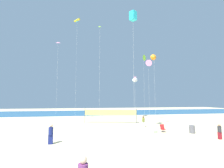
% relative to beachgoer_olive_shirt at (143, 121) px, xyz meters
% --- Properties ---
extents(ground_plane, '(120.00, 120.00, 0.00)m').
position_rel_beachgoer_olive_shirt_xyz_m(ground_plane, '(-6.03, -7.10, -0.82)').
color(ground_plane, beige).
extents(ocean_band, '(120.00, 20.00, 0.01)m').
position_rel_beachgoer_olive_shirt_xyz_m(ocean_band, '(-6.03, 27.43, -0.81)').
color(ocean_band, '#28608C').
rests_on(ocean_band, ground).
extents(beachgoer_olive_shirt, '(0.35, 0.35, 1.53)m').
position_rel_beachgoer_olive_shirt_xyz_m(beachgoer_olive_shirt, '(0.00, 0.00, 0.00)').
color(beachgoer_olive_shirt, white).
rests_on(beachgoer_olive_shirt, ground).
extents(beachgoer_navy_shirt, '(0.40, 0.40, 1.75)m').
position_rel_beachgoer_olive_shirt_xyz_m(beachgoer_navy_shirt, '(-11.34, -7.20, 0.12)').
color(beachgoer_navy_shirt, navy).
rests_on(beachgoer_navy_shirt, ground).
extents(beachgoer_charcoal_shirt, '(0.35, 0.35, 1.52)m').
position_rel_beachgoer_olive_shirt_xyz_m(beachgoer_charcoal_shirt, '(4.70, -8.31, -0.00)').
color(beachgoer_charcoal_shirt, maroon).
rests_on(beachgoer_charcoal_shirt, ground).
extents(folding_beach_chair, '(0.52, 0.65, 0.89)m').
position_rel_beachgoer_olive_shirt_xyz_m(folding_beach_chair, '(0.94, -3.92, -0.35)').
color(folding_beach_chair, red).
rests_on(folding_beach_chair, ground).
extents(trash_barrel, '(0.62, 0.62, 0.89)m').
position_rel_beachgoer_olive_shirt_xyz_m(trash_barrel, '(3.93, -5.21, -0.37)').
color(trash_barrel, '#595960').
rests_on(trash_barrel, ground).
extents(volleyball_net, '(8.47, 1.90, 2.40)m').
position_rel_beachgoer_olive_shirt_xyz_m(volleyball_net, '(-3.97, 4.60, 0.82)').
color(volleyball_net, '#4C4C51').
rests_on(volleyball_net, ground).
extents(beach_handbag, '(0.36, 0.18, 0.29)m').
position_rel_beachgoer_olive_shirt_xyz_m(beach_handbag, '(-0.25, -4.51, -0.67)').
color(beach_handbag, '#99B28C').
rests_on(beach_handbag, ground).
extents(kite_yellow_tube, '(1.31, 1.49, 20.84)m').
position_rel_beachgoer_olive_shirt_xyz_m(kite_yellow_tube, '(-9.99, 11.57, 19.69)').
color(kite_yellow_tube, silver).
rests_on(kite_yellow_tube, ground).
extents(kite_lime_diamond, '(0.67, 0.68, 15.76)m').
position_rel_beachgoer_olive_shirt_xyz_m(kite_lime_diamond, '(-6.02, 2.74, 14.35)').
color(kite_lime_diamond, silver).
rests_on(kite_lime_diamond, ground).
extents(kite_pink_delta, '(1.22, 0.63, 11.06)m').
position_rel_beachgoer_olive_shirt_xyz_m(kite_pink_delta, '(3.12, 5.11, 9.65)').
color(kite_pink_delta, silver).
rests_on(kite_pink_delta, ground).
extents(kite_lime_delta, '(1.32, 1.19, 14.08)m').
position_rel_beachgoer_olive_shirt_xyz_m(kite_lime_delta, '(5.07, 12.44, 12.56)').
color(kite_lime_delta, silver).
rests_on(kite_lime_delta, ground).
extents(kite_cyan_box, '(0.95, 0.95, 14.59)m').
position_rel_beachgoer_olive_shirt_xyz_m(kite_cyan_box, '(-2.74, -4.31, 13.20)').
color(kite_cyan_box, silver).
rests_on(kite_cyan_box, ground).
extents(kite_orange_delta, '(0.90, 0.42, 10.63)m').
position_rel_beachgoer_olive_shirt_xyz_m(kite_orange_delta, '(1.71, -0.31, 9.34)').
color(kite_orange_delta, silver).
rests_on(kite_orange_delta, ground).
extents(kite_white_inflatable, '(2.32, 2.69, 8.84)m').
position_rel_beachgoer_olive_shirt_xyz_m(kite_white_inflatable, '(2.63, 11.44, 7.32)').
color(kite_white_inflatable, silver).
rests_on(kite_white_inflatable, ground).
extents(kite_pink_diamond, '(0.73, 0.75, 14.61)m').
position_rel_beachgoer_olive_shirt_xyz_m(kite_pink_diamond, '(-13.21, 8.23, 13.40)').
color(kite_pink_diamond, silver).
rests_on(kite_pink_diamond, ground).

